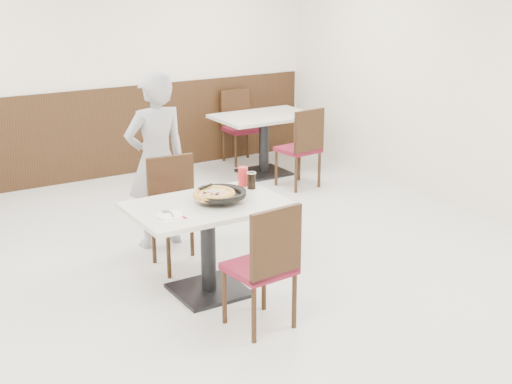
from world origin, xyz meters
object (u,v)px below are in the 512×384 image
main_table (208,249)px  cola_glass (251,181)px  bg_chair_right_near (298,147)px  pizza_pan (220,197)px  pizza (214,196)px  bg_chair_right_far (242,127)px  side_plate (170,215)px  chair_near (259,265)px  bg_table_right (264,144)px  red_cup (243,176)px  diner_person (156,161)px  chair_far (180,215)px

main_table → cola_glass: bearing=17.3°
main_table → bg_chair_right_near: bg_chair_right_near is taller
pizza_pan → cola_glass: 0.43m
pizza → bg_chair_right_far: bearing=56.4°
bg_chair_right_near → side_plate: bearing=-147.0°
pizza_pan → bg_chair_right_near: bearing=43.2°
bg_chair_right_near → chair_near: bearing=-135.4°
cola_glass → bg_table_right: size_ratio=0.11×
chair_near → red_cup: bearing=60.6°
cola_glass → bg_chair_right_near: 2.57m
bg_chair_right_near → pizza_pan: bearing=-142.7°
cola_glass → bg_chair_right_near: bearing=46.4°
pizza → diner_person: bearing=88.2°
cola_glass → red_cup: bearing=99.1°
red_cup → side_plate: bearing=-155.6°
main_table → cola_glass: 0.68m
cola_glass → red_cup: (-0.02, 0.11, 0.02)m
bg_table_right → side_plate: bearing=-132.6°
pizza → bg_chair_right_far: size_ratio=0.34×
chair_near → cola_glass: bearing=56.9°
chair_near → main_table: bearing=89.1°
chair_near → pizza: chair_near is taller
cola_glass → side_plate: bearing=-162.3°
chair_near → pizza_pan: size_ratio=2.67×
pizza_pan → pizza: pizza is taller
pizza_pan → cola_glass: bearing=23.9°
red_cup → bg_chair_right_far: bg_chair_right_far is taller
diner_person → bg_chair_right_far: diner_person is taller
main_table → chair_near: chair_near is taller
cola_glass → red_cup: red_cup is taller
cola_glass → red_cup: size_ratio=0.81×
side_plate → diner_person: diner_person is taller
red_cup → bg_chair_right_far: size_ratio=0.17×
cola_glass → main_table: bearing=-162.7°
main_table → chair_near: size_ratio=1.26×
side_plate → bg_chair_right_far: 4.29m
pizza → bg_chair_right_far: (2.18, 3.29, -0.34)m
chair_far → pizza_pan: chair_far is taller
pizza → cola_glass: cola_glass is taller
main_table → side_plate: side_plate is taller
chair_near → side_plate: (-0.42, 0.56, 0.28)m
cola_glass → bg_table_right: bearing=55.8°
bg_table_right → pizza_pan: bearing=-127.9°
red_cup → bg_chair_right_near: 2.51m
side_plate → bg_chair_right_near: 3.38m
pizza → bg_table_right: size_ratio=0.27×
chair_far → pizza_pan: 0.68m
bg_chair_right_near → main_table: bearing=-144.4°
chair_near → bg_table_right: chair_near is taller
chair_near → chair_far: same height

